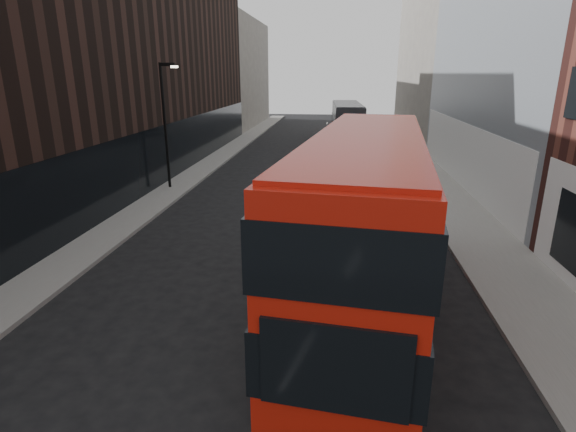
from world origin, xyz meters
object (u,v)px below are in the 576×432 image
(street_lamp, at_px, (166,118))
(grey_bus, at_px, (347,121))
(car_b, at_px, (336,183))
(car_c, at_px, (375,153))
(red_bus, at_px, (365,214))
(car_a, at_px, (369,214))

(street_lamp, bearing_deg, grey_bus, 63.15)
(car_b, bearing_deg, grey_bus, 95.53)
(street_lamp, distance_m, car_c, 16.23)
(red_bus, bearing_deg, car_b, 100.74)
(red_bus, xyz_separation_m, car_b, (-0.82, 12.79, -2.16))
(red_bus, bearing_deg, street_lamp, 136.65)
(grey_bus, relative_size, car_a, 2.78)
(car_c, bearing_deg, grey_bus, 102.85)
(grey_bus, bearing_deg, street_lamp, -119.26)
(grey_bus, height_order, car_c, grey_bus)
(red_bus, xyz_separation_m, car_c, (2.06, 22.37, -2.07))
(street_lamp, relative_size, car_c, 1.36)
(car_a, relative_size, car_c, 0.82)
(red_bus, bearing_deg, car_c, 91.79)
(red_bus, xyz_separation_m, grey_bus, (0.01, 33.71, -0.80))
(red_bus, relative_size, car_c, 2.48)
(street_lamp, relative_size, car_a, 1.65)
(car_c, bearing_deg, red_bus, -92.67)
(car_b, distance_m, car_c, 10.01)
(car_a, xyz_separation_m, car_b, (-1.47, 6.00, -0.07))
(grey_bus, bearing_deg, car_b, -94.69)
(car_c, bearing_deg, car_b, -104.16)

